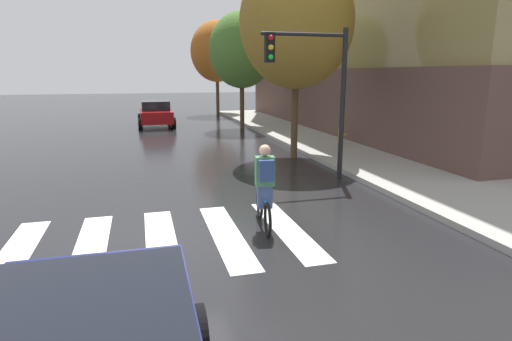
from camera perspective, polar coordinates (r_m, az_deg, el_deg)
name	(u,v)px	position (r m, az deg, el deg)	size (l,w,h in m)	color
ground_plane	(167,241)	(8.00, -11.88, -9.30)	(120.00, 120.00, 0.00)	black
crosswalk_stripes	(161,241)	(7.99, -12.70, -9.31)	(5.40, 3.37, 0.01)	silver
sedan_mid	(156,113)	(25.10, -13.42, 7.56)	(2.02, 4.25, 1.47)	maroon
cyclist	(264,188)	(8.15, 1.16, -2.32)	(0.39, 1.70, 1.69)	black
traffic_light_near	(316,78)	(11.86, 8.13, 12.24)	(2.47, 0.28, 4.20)	black
fire_hydrant	(341,134)	(17.87, 11.42, 4.84)	(0.33, 0.22, 0.78)	gold
street_tree_near	(296,22)	(15.22, 5.50, 19.33)	(3.90, 3.90, 6.93)	#4C3823
street_tree_mid	(242,50)	(23.40, -1.95, 15.95)	(3.49, 3.49, 6.21)	#4C3823
street_tree_far	(217,51)	(31.67, -5.32, 15.75)	(3.77, 3.77, 6.70)	#4C3823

